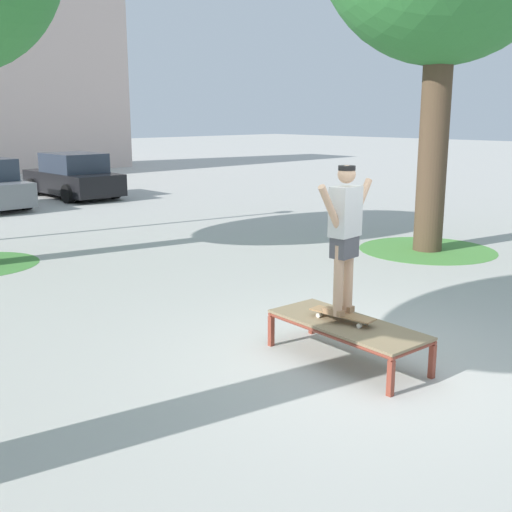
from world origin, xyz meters
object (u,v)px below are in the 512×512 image
(skater, at_px, (345,230))
(car_black, at_px, (73,177))
(skateboard, at_px, (342,315))
(skate_box, at_px, (347,327))

(skater, relative_size, car_black, 0.40)
(skateboard, distance_m, car_black, 16.33)
(skateboard, height_order, skater, skater)
(skate_box, xyz_separation_m, car_black, (4.97, 15.64, 0.28))
(skate_box, xyz_separation_m, skateboard, (0.01, 0.08, 0.12))
(skater, height_order, car_black, skater)
(skateboard, distance_m, skater, 0.99)
(skate_box, distance_m, car_black, 16.41)
(skate_box, distance_m, skater, 1.12)
(skateboard, relative_size, car_black, 0.19)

